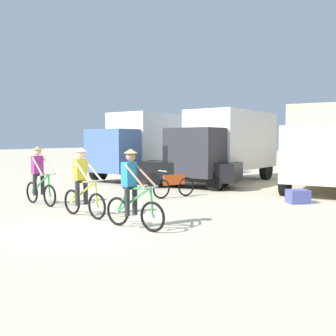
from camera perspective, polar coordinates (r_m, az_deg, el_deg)
ground_plane at (r=9.11m, az=-10.44°, el=-8.60°), size 120.00×120.00×0.00m
box_truck_white_box at (r=19.87m, az=-2.82°, el=3.90°), size 2.93×6.93×3.35m
box_truck_avon_van at (r=18.02m, az=8.95°, el=3.81°), size 3.14×6.98×3.35m
box_truck_tan_camper at (r=16.76m, az=22.71°, el=3.49°), size 2.53×6.80×3.35m
sedan_parked at (r=15.98m, az=3.42°, el=0.23°), size 4.40×2.32×1.76m
cyclist_orange_shirt at (r=12.34m, az=-18.92°, el=-1.39°), size 1.71×0.57×1.82m
cyclist_cowboy_hat at (r=10.13m, az=-12.84°, el=-2.47°), size 1.71×0.55×1.82m
cyclist_near_camera at (r=8.60m, az=-5.43°, el=-3.58°), size 1.73×0.52×1.82m
bicycle_spare at (r=13.18m, az=0.90°, el=-2.76°), size 0.86×1.57×0.97m
supply_crate at (r=12.70m, az=19.06°, el=-4.10°), size 0.82×0.80×0.43m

